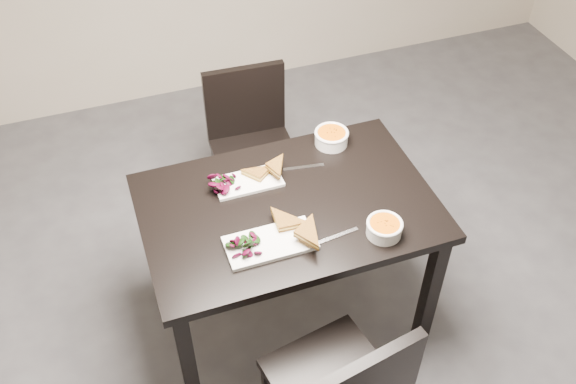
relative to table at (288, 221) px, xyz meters
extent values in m
plane|color=#47474C|center=(0.28, -0.47, -0.65)|extent=(5.00, 5.00, 0.00)
cube|color=black|center=(0.00, 0.00, 0.08)|extent=(1.20, 0.80, 0.04)
cube|color=black|center=(-0.54, -0.34, -0.30)|extent=(0.06, 0.06, 0.71)
cube|color=black|center=(0.54, -0.34, -0.30)|extent=(0.06, 0.06, 0.71)
cube|color=black|center=(-0.54, 0.34, -0.30)|extent=(0.06, 0.06, 0.71)
cube|color=black|center=(0.54, 0.34, -0.30)|extent=(0.06, 0.06, 0.71)
cube|color=black|center=(-0.05, -0.64, -0.22)|extent=(0.49, 0.49, 0.04)
cube|color=black|center=(0.10, -0.43, -0.45)|extent=(0.05, 0.05, 0.41)
cube|color=black|center=(0.06, 0.69, -0.22)|extent=(0.44, 0.44, 0.04)
cube|color=black|center=(-0.12, 0.52, -0.45)|extent=(0.04, 0.04, 0.41)
cube|color=black|center=(0.23, 0.50, -0.45)|extent=(0.04, 0.04, 0.41)
cube|color=black|center=(-0.11, 0.88, -0.45)|extent=(0.04, 0.04, 0.41)
cube|color=black|center=(0.25, 0.86, -0.45)|extent=(0.04, 0.04, 0.41)
cube|color=black|center=(0.07, 0.88, 0.00)|extent=(0.42, 0.06, 0.40)
cube|color=white|center=(-0.14, -0.18, 0.11)|extent=(0.35, 0.17, 0.02)
cylinder|color=white|center=(0.30, -0.28, 0.13)|extent=(0.14, 0.14, 0.05)
cylinder|color=orange|center=(0.30, -0.28, 0.15)|extent=(0.12, 0.12, 0.02)
torus|color=white|center=(0.30, -0.28, 0.16)|extent=(0.14, 0.14, 0.01)
cube|color=silver|center=(0.12, -0.23, 0.10)|extent=(0.18, 0.04, 0.00)
cube|color=white|center=(-0.12, 0.18, 0.11)|extent=(0.28, 0.14, 0.01)
cylinder|color=white|center=(0.31, 0.30, 0.13)|extent=(0.15, 0.15, 0.06)
cylinder|color=orange|center=(0.31, 0.30, 0.15)|extent=(0.13, 0.13, 0.02)
torus|color=white|center=(0.31, 0.30, 0.16)|extent=(0.15, 0.15, 0.01)
cube|color=silver|center=(0.14, 0.19, 0.10)|extent=(0.18, 0.04, 0.00)
camera|label=1|loc=(-0.62, -1.75, 1.96)|focal=40.01mm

